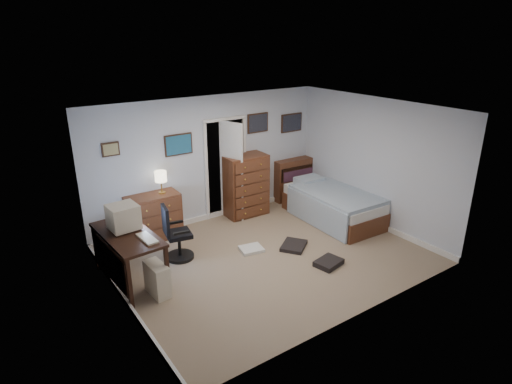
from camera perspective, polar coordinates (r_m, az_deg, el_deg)
floor at (r=7.44m, az=1.69°, el=-8.61°), size 5.00×4.00×0.02m
computer_desk at (r=6.70m, az=-17.45°, el=-6.96°), size 0.74×1.46×0.82m
crt_monitor at (r=6.70m, az=-17.25°, el=-3.21°), size 0.45×0.42×0.39m
keyboard at (r=6.38m, az=-14.31°, el=-5.99°), size 0.19×0.45×0.03m
pc_tower at (r=6.51m, az=-13.02°, el=-11.25°), size 0.25×0.47×0.49m
office_chair at (r=7.32m, az=-10.66°, el=-6.11°), size 0.55×0.55×0.97m
media_stack at (r=8.23m, az=-20.93°, el=-4.12°), size 0.15×0.15×0.74m
low_dresser at (r=8.10m, az=-13.49°, el=-3.24°), size 0.97×0.50×0.85m
table_lamp at (r=7.90m, az=-12.59°, el=1.94°), size 0.22×0.22×0.42m
doorway at (r=8.98m, az=-5.05°, el=3.58°), size 0.96×1.12×2.05m
tall_dresser at (r=8.84m, az=-1.42°, el=0.90°), size 0.89×0.54×1.28m
headboard_bookcase at (r=9.78m, az=5.30°, el=1.91°), size 1.06×0.31×0.94m
bed at (r=8.83m, az=10.14°, el=-1.66°), size 1.19×2.12×0.68m
wall_posters at (r=8.66m, az=-2.94°, el=8.08°), size 4.38×0.04×0.60m
floor_clutter at (r=7.50m, az=5.56°, el=-8.07°), size 1.24×1.55×0.09m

